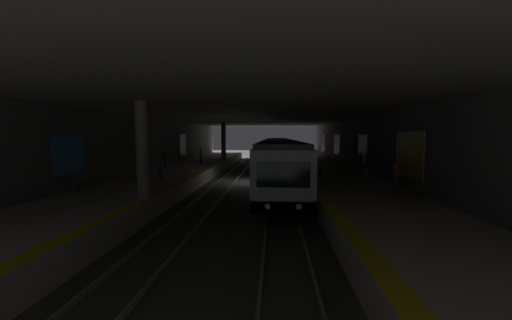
# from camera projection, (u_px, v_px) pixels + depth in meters

# --- Properties ---
(ground_plane) EXTENTS (120.00, 120.00, 0.00)m
(ground_plane) POSITION_uv_depth(u_px,v_px,m) (253.00, 182.00, 27.82)
(ground_plane) COLOR #42423F
(track_left) EXTENTS (60.00, 1.53, 0.16)m
(track_left) POSITION_uv_depth(u_px,v_px,m) (278.00, 181.00, 27.69)
(track_left) COLOR gray
(track_left) RESTS_ON ground
(track_right) EXTENTS (60.00, 1.53, 0.16)m
(track_right) POSITION_uv_depth(u_px,v_px,m) (228.00, 181.00, 27.94)
(track_right) COLOR gray
(track_right) RESTS_ON ground
(platform_left) EXTENTS (60.00, 5.30, 1.06)m
(platform_left) POSITION_uv_depth(u_px,v_px,m) (330.00, 177.00, 27.41)
(platform_left) COLOR beige
(platform_left) RESTS_ON ground
(platform_right) EXTENTS (60.00, 5.30, 1.06)m
(platform_right) POSITION_uv_depth(u_px,v_px,m) (178.00, 176.00, 28.14)
(platform_right) COLOR beige
(platform_right) RESTS_ON ground
(wall_left) EXTENTS (60.00, 0.56, 5.60)m
(wall_left) POSITION_uv_depth(u_px,v_px,m) (365.00, 150.00, 27.14)
(wall_left) COLOR slate
(wall_left) RESTS_ON ground
(wall_right) EXTENTS (60.00, 0.56, 5.60)m
(wall_right) POSITION_uv_depth(u_px,v_px,m) (145.00, 149.00, 28.13)
(wall_right) COLOR slate
(wall_right) RESTS_ON ground
(ceiling_slab) EXTENTS (60.00, 19.40, 0.40)m
(ceiling_slab) POSITION_uv_depth(u_px,v_px,m) (253.00, 114.00, 27.38)
(ceiling_slab) COLOR #ADAAA3
(ceiling_slab) RESTS_ON wall_left
(pillar_near) EXTENTS (0.56, 0.56, 4.55)m
(pillar_near) POSITION_uv_depth(u_px,v_px,m) (142.00, 150.00, 15.06)
(pillar_near) COLOR gray
(pillar_near) RESTS_ON platform_right
(pillar_far) EXTENTS (0.56, 0.56, 4.55)m
(pillar_far) POSITION_uv_depth(u_px,v_px,m) (223.00, 141.00, 39.30)
(pillar_far) COLOR gray
(pillar_far) RESTS_ON platform_right
(metro_train) EXTENTS (36.42, 2.83, 3.49)m
(metro_train) POSITION_uv_depth(u_px,v_px,m) (278.00, 156.00, 31.51)
(metro_train) COLOR #B7BCC6
(metro_train) RESTS_ON track_left
(bench_left_near) EXTENTS (1.70, 0.47, 0.86)m
(bench_left_near) POSITION_uv_depth(u_px,v_px,m) (415.00, 187.00, 15.38)
(bench_left_near) COLOR #262628
(bench_left_near) RESTS_ON platform_left
(bench_left_mid) EXTENTS (1.70, 0.47, 0.86)m
(bench_left_mid) POSITION_uv_depth(u_px,v_px,m) (356.00, 165.00, 26.44)
(bench_left_mid) COLOR #262628
(bench_left_mid) RESTS_ON platform_left
(bench_left_far) EXTENTS (1.70, 0.47, 0.86)m
(bench_left_far) POSITION_uv_depth(u_px,v_px,m) (328.00, 155.00, 39.81)
(bench_left_far) COLOR #262628
(bench_left_far) RESTS_ON platform_left
(bench_right_near) EXTENTS (1.70, 0.47, 0.86)m
(bench_right_near) POSITION_uv_depth(u_px,v_px,m) (84.00, 180.00, 17.58)
(bench_right_near) COLOR #262628
(bench_right_near) RESTS_ON platform_right
(bench_right_mid) EXTENTS (1.70, 0.47, 0.86)m
(bench_right_mid) POSITION_uv_depth(u_px,v_px,m) (143.00, 166.00, 25.46)
(bench_right_mid) COLOR #262628
(bench_right_mid) RESTS_ON platform_right
(bench_right_far) EXTENTS (1.70, 0.47, 0.86)m
(bench_right_far) POSITION_uv_depth(u_px,v_px,m) (184.00, 157.00, 37.13)
(bench_right_far) COLOR #262628
(bench_right_far) RESTS_ON platform_right
(person_waiting_near) EXTENTS (0.60, 0.23, 1.70)m
(person_waiting_near) POSITION_uv_depth(u_px,v_px,m) (360.00, 163.00, 24.26)
(person_waiting_near) COLOR #454545
(person_waiting_near) RESTS_ON platform_left
(person_walking_mid) EXTENTS (0.60, 0.22, 1.57)m
(person_walking_mid) POSITION_uv_depth(u_px,v_px,m) (395.00, 179.00, 15.70)
(person_walking_mid) COLOR #454545
(person_walking_mid) RESTS_ON platform_left
(person_standing_far) EXTENTS (0.60, 0.24, 1.73)m
(person_standing_far) POSITION_uv_depth(u_px,v_px,m) (201.00, 155.00, 32.98)
(person_standing_far) COLOR #2E2E2E
(person_standing_far) RESTS_ON platform_right
(person_boarding) EXTENTS (0.60, 0.23, 1.69)m
(person_boarding) POSITION_uv_depth(u_px,v_px,m) (165.00, 158.00, 29.30)
(person_boarding) COLOR #3A3A3A
(person_boarding) RESTS_ON platform_right
(suitcase_rolling) EXTENTS (0.37, 0.27, 0.89)m
(suitcase_rolling) POSITION_uv_depth(u_px,v_px,m) (161.00, 174.00, 22.66)
(suitcase_rolling) COLOR navy
(suitcase_rolling) RESTS_ON platform_right
(backpack_on_floor) EXTENTS (0.30, 0.20, 0.40)m
(backpack_on_floor) POSITION_uv_depth(u_px,v_px,m) (321.00, 172.00, 24.18)
(backpack_on_floor) COLOR black
(backpack_on_floor) RESTS_ON platform_left
(trash_bin) EXTENTS (0.44, 0.44, 0.85)m
(trash_bin) POSITION_uv_depth(u_px,v_px,m) (365.00, 174.00, 21.17)
(trash_bin) COLOR #595B5E
(trash_bin) RESTS_ON platform_left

